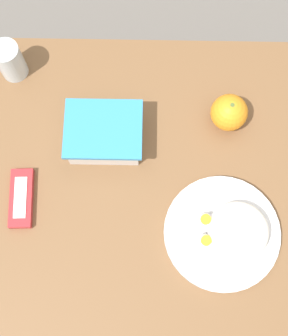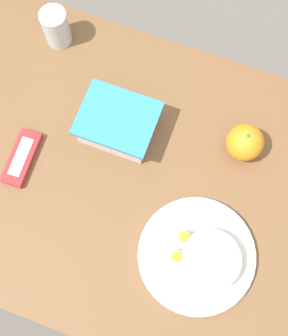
# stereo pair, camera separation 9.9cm
# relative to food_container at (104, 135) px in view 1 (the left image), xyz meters

# --- Properties ---
(ground_plane) EXTENTS (10.00, 10.00, 0.00)m
(ground_plane) POSITION_rel_food_container_xyz_m (0.11, -0.10, -0.75)
(ground_plane) COLOR #66605B
(table) EXTENTS (1.11, 0.73, 0.72)m
(table) POSITION_rel_food_container_xyz_m (0.11, -0.10, -0.13)
(table) COLOR brown
(table) RESTS_ON ground_plane
(food_container) EXTENTS (0.17, 0.14, 0.07)m
(food_container) POSITION_rel_food_container_xyz_m (0.00, 0.00, 0.00)
(food_container) COLOR white
(food_container) RESTS_ON table
(orange_fruit) EXTENTS (0.09, 0.09, 0.09)m
(orange_fruit) POSITION_rel_food_container_xyz_m (0.29, 0.05, 0.01)
(orange_fruit) COLOR orange
(orange_fruit) RESTS_ON table
(rice_plate) EXTENTS (0.26, 0.26, 0.07)m
(rice_plate) POSITION_rel_food_container_xyz_m (0.28, -0.22, -0.01)
(rice_plate) COLOR white
(rice_plate) RESTS_ON table
(candy_bar) EXTENTS (0.06, 0.14, 0.02)m
(candy_bar) POSITION_rel_food_container_xyz_m (-0.18, -0.15, -0.02)
(candy_bar) COLOR #B7282D
(candy_bar) RESTS_ON table
(drinking_glass) EXTENTS (0.06, 0.06, 0.10)m
(drinking_glass) POSITION_rel_food_container_xyz_m (-0.23, 0.17, 0.02)
(drinking_glass) COLOR silver
(drinking_glass) RESTS_ON table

